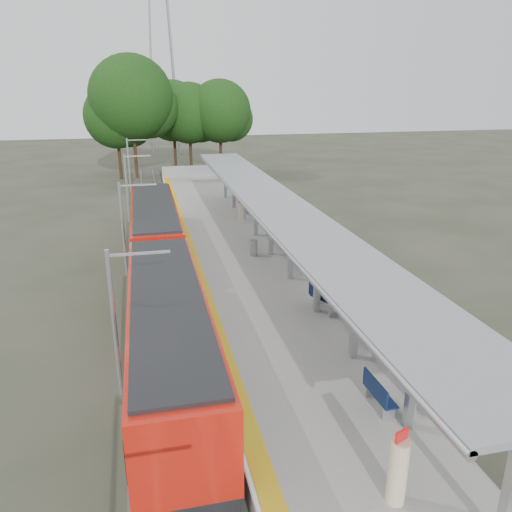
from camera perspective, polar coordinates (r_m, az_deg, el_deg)
The scene contains 15 objects.
trackbed at distance 30.61m, azimuth -11.14°, elevation -1.00°, with size 3.00×70.00×0.24m, color #59544C.
platform at distance 30.89m, azimuth -2.83°, elevation 0.28°, with size 6.00×50.00×1.00m, color gray.
tactile_strip at distance 30.42m, azimuth -7.58°, elevation 0.85°, with size 0.60×50.00×0.02m, color gold.
end_fence at distance 54.72m, azimuth -7.52°, elevation 9.59°, with size 6.00×0.10×1.20m, color #9EA0A5.
train at distance 24.49m, azimuth -10.89°, elevation -1.29°, with size 2.74×27.60×3.62m.
canopy at distance 26.60m, azimuth 1.92°, elevation 5.51°, with size 3.27×38.00×3.66m.
pylon at distance 82.37m, azimuth -10.98°, elevation 24.69°, with size 8.00×4.00×38.00m, color #9EA0A5, non-canonical shape.
tree_cluster at distance 61.28m, azimuth -10.62°, elevation 16.30°, with size 19.34×14.11×13.69m.
catenary_masts at distance 28.84m, azimuth -14.82°, elevation 3.31°, with size 2.08×48.16×5.40m.
bench_near at distance 16.15m, azimuth 13.76°, elevation -14.93°, with size 0.50×1.50×1.01m.
bench_mid at distance 22.01m, azimuth 7.91°, elevation -4.73°, with size 1.20×1.75×1.16m.
bench_far at distance 38.88m, azimuth -1.28°, elevation 5.74°, with size 0.44×1.36×0.92m.
info_pillar_near at distance 13.08m, azimuth 15.90°, elevation -22.57°, with size 0.46×0.46×2.02m.
info_pillar_far at distance 35.82m, azimuth -1.74°, elevation 4.95°, with size 0.37×0.37×1.63m.
litter_bin at distance 28.87m, azimuth -0.26°, elevation 0.96°, with size 0.45×0.45×0.93m, color #9EA0A5.
Camera 1 is at (-4.99, -8.83, 10.41)m, focal length 35.00 mm.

